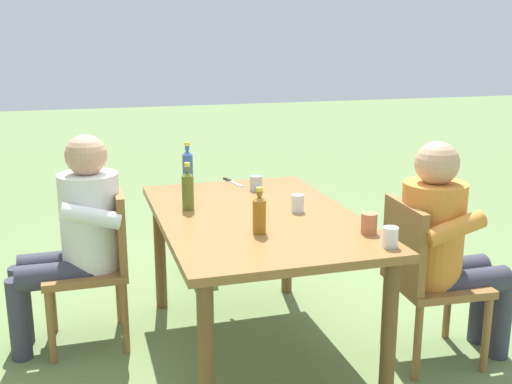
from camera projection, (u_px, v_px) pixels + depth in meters
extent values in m
plane|color=#6B844C|center=(256.00, 349.00, 3.42)|extent=(24.00, 24.00, 0.00)
cube|color=olive|center=(256.00, 218.00, 3.24)|extent=(1.56, 1.00, 0.04)
cylinder|color=brown|center=(389.00, 335.00, 2.80)|extent=(0.07, 0.07, 0.74)
cylinder|color=brown|center=(287.00, 240.00, 4.10)|extent=(0.07, 0.07, 0.74)
cylinder|color=brown|center=(206.00, 362.00, 2.57)|extent=(0.07, 0.07, 0.74)
cylinder|color=brown|center=(160.00, 252.00, 3.87)|extent=(0.07, 0.07, 0.74)
cube|color=olive|center=(84.00, 270.00, 3.40)|extent=(0.44, 0.44, 0.04)
cube|color=olive|center=(119.00, 227.00, 3.40)|extent=(0.42, 0.04, 0.42)
cylinder|color=olive|center=(52.00, 298.00, 3.58)|extent=(0.04, 0.04, 0.41)
cylinder|color=olive|center=(51.00, 327.00, 3.23)|extent=(0.04, 0.04, 0.41)
cylinder|color=olive|center=(119.00, 291.00, 3.69)|extent=(0.04, 0.04, 0.41)
cylinder|color=olive|center=(125.00, 318.00, 3.34)|extent=(0.04, 0.04, 0.41)
cube|color=olive|center=(437.00, 283.00, 3.23)|extent=(0.47, 0.47, 0.04)
cube|color=olive|center=(404.00, 244.00, 3.13)|extent=(0.42, 0.07, 0.42)
cylinder|color=olive|center=(486.00, 335.00, 3.15)|extent=(0.04, 0.04, 0.41)
cylinder|color=olive|center=(448.00, 304.00, 3.51)|extent=(0.04, 0.04, 0.41)
cylinder|color=olive|center=(417.00, 343.00, 3.07)|extent=(0.04, 0.04, 0.41)
cylinder|color=olive|center=(385.00, 311.00, 3.43)|extent=(0.04, 0.04, 0.41)
cylinder|color=white|center=(90.00, 221.00, 3.35)|extent=(0.32, 0.32, 0.52)
sphere|color=tan|center=(86.00, 155.00, 3.26)|extent=(0.22, 0.22, 0.22)
cylinder|color=#383847|center=(56.00, 264.00, 3.44)|extent=(0.14, 0.40, 0.14)
cylinder|color=#383847|center=(21.00, 305.00, 3.44)|extent=(0.11, 0.11, 0.45)
cylinder|color=white|center=(88.00, 198.00, 3.50)|extent=(0.09, 0.31, 0.16)
cylinder|color=#383847|center=(55.00, 276.00, 3.27)|extent=(0.14, 0.40, 0.14)
cylinder|color=#383847|center=(19.00, 319.00, 3.27)|extent=(0.11, 0.11, 0.45)
cylinder|color=white|center=(91.00, 216.00, 3.15)|extent=(0.09, 0.31, 0.16)
cylinder|color=orange|center=(432.00, 232.00, 3.15)|extent=(0.32, 0.32, 0.52)
sphere|color=tan|center=(437.00, 163.00, 3.06)|extent=(0.22, 0.22, 0.22)
cylinder|color=#383847|center=(472.00, 282.00, 3.18)|extent=(0.14, 0.40, 0.14)
cylinder|color=#383847|center=(501.00, 318.00, 3.29)|extent=(0.11, 0.11, 0.45)
cylinder|color=orange|center=(455.00, 229.00, 2.95)|extent=(0.09, 0.31, 0.16)
cylinder|color=#383847|center=(452.00, 270.00, 3.35)|extent=(0.14, 0.40, 0.14)
cylinder|color=#383847|center=(480.00, 304.00, 3.46)|extent=(0.11, 0.11, 0.45)
cylinder|color=orange|center=(414.00, 208.00, 3.30)|extent=(0.09, 0.31, 0.16)
cylinder|color=#2D56A3|center=(188.00, 171.00, 3.79)|extent=(0.06, 0.06, 0.20)
cone|color=#2D56A3|center=(187.00, 153.00, 3.76)|extent=(0.06, 0.06, 0.03)
cylinder|color=#2D56A3|center=(187.00, 148.00, 3.76)|extent=(0.03, 0.03, 0.03)
cylinder|color=yellow|center=(187.00, 144.00, 3.75)|extent=(0.03, 0.03, 0.02)
cylinder|color=#996019|center=(259.00, 217.00, 2.91)|extent=(0.06, 0.06, 0.16)
cone|color=#996019|center=(259.00, 198.00, 2.88)|extent=(0.06, 0.06, 0.02)
cylinder|color=#996019|center=(259.00, 193.00, 2.88)|extent=(0.03, 0.03, 0.02)
cylinder|color=yellow|center=(259.00, 189.00, 2.87)|extent=(0.03, 0.03, 0.02)
cylinder|color=#566623|center=(188.00, 193.00, 3.30)|extent=(0.06, 0.06, 0.18)
cone|color=#566623|center=(187.00, 174.00, 3.27)|extent=(0.06, 0.06, 0.03)
cylinder|color=#566623|center=(187.00, 169.00, 3.26)|extent=(0.03, 0.03, 0.03)
cylinder|color=yellow|center=(187.00, 165.00, 3.26)|extent=(0.03, 0.03, 0.02)
cylinder|color=silver|center=(298.00, 203.00, 3.27)|extent=(0.07, 0.07, 0.09)
cylinder|color=white|center=(390.00, 237.00, 2.73)|extent=(0.07, 0.07, 0.09)
cylinder|color=#B2B7BC|center=(256.00, 183.00, 3.71)|extent=(0.08, 0.08, 0.09)
cylinder|color=#BC6B47|center=(369.00, 223.00, 2.91)|extent=(0.08, 0.08, 0.10)
cube|color=silver|center=(235.00, 183.00, 3.88)|extent=(0.18, 0.06, 0.01)
cube|color=black|center=(227.00, 180.00, 3.98)|extent=(0.08, 0.04, 0.01)
cube|color=#47663D|center=(201.00, 244.00, 4.49)|extent=(0.28, 0.16, 0.42)
cube|color=#395130|center=(216.00, 253.00, 4.54)|extent=(0.20, 0.06, 0.19)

